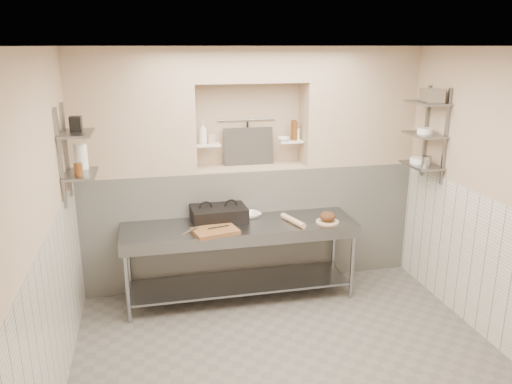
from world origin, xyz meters
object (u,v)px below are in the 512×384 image
object	(u,v)px
cutting_board	(215,231)
jug_left	(81,156)
prep_table	(240,246)
bowl_alcove	(284,139)
bread_loaf	(328,216)
rolling_pin	(293,221)
bottle_soap	(203,133)
panini_press	(219,214)
mixing_bowl	(251,215)

from	to	relation	value
cutting_board	jug_left	xyz separation A→B (m)	(-1.30, 0.22, 0.82)
prep_table	bowl_alcove	xyz separation A→B (m)	(0.64, 0.55, 1.09)
bread_loaf	rolling_pin	bearing A→B (deg)	172.22
bottle_soap	jug_left	size ratio (longest dim) A/B	1.00
panini_press	bowl_alcove	distance (m)	1.19
mixing_bowl	jug_left	bearing A→B (deg)	-174.19
rolling_pin	bottle_soap	bearing A→B (deg)	144.02
bottle_soap	jug_left	world-z (taller)	bottle_soap
mixing_bowl	panini_press	bearing A→B (deg)	-175.25
cutting_board	mixing_bowl	xyz separation A→B (m)	(0.47, 0.40, 0.01)
cutting_board	bottle_soap	world-z (taller)	bottle_soap
rolling_pin	bowl_alcove	bearing A→B (deg)	85.08
mixing_bowl	bottle_soap	xyz separation A→B (m)	(-0.48, 0.35, 0.91)
bread_loaf	bowl_alcove	size ratio (longest dim) A/B	1.28
cutting_board	mixing_bowl	size ratio (longest dim) A/B	2.04
prep_table	bowl_alcove	size ratio (longest dim) A/B	18.34
prep_table	bread_loaf	size ratio (longest dim) A/B	14.38
cutting_board	rolling_pin	world-z (taller)	rolling_pin
rolling_pin	bread_loaf	xyz separation A→B (m)	(0.39, -0.05, 0.04)
mixing_bowl	bread_loaf	bearing A→B (deg)	-23.66
rolling_pin	bottle_soap	xyz separation A→B (m)	(-0.90, 0.66, 0.91)
rolling_pin	bread_loaf	bearing A→B (deg)	-7.78
mixing_bowl	rolling_pin	xyz separation A→B (m)	(0.42, -0.30, 0.00)
cutting_board	bread_loaf	xyz separation A→B (m)	(1.27, 0.05, 0.05)
panini_press	bread_loaf	bearing A→B (deg)	-18.06
panini_press	bottle_soap	bearing A→B (deg)	102.59
cutting_board	bread_loaf	size ratio (longest dim) A/B	2.54
cutting_board	jug_left	bearing A→B (deg)	170.19
bread_loaf	bottle_soap	bearing A→B (deg)	151.21
bottle_soap	bread_loaf	bearing A→B (deg)	-28.79
prep_table	mixing_bowl	world-z (taller)	mixing_bowl
panini_press	prep_table	bearing A→B (deg)	-43.60
prep_table	panini_press	distance (m)	0.44
mixing_bowl	bowl_alcove	world-z (taller)	bowl_alcove
panini_press	mixing_bowl	distance (m)	0.38
prep_table	rolling_pin	distance (m)	0.66
bread_loaf	bottle_soap	size ratio (longest dim) A/B	0.71
prep_table	panini_press	xyz separation A→B (m)	(-0.21, 0.18, 0.34)
prep_table	bottle_soap	bearing A→B (deg)	119.24
prep_table	bowl_alcove	world-z (taller)	bowl_alcove
bread_loaf	jug_left	distance (m)	2.69
panini_press	bowl_alcove	xyz separation A→B (m)	(0.85, 0.37, 0.75)
bottle_soap	jug_left	xyz separation A→B (m)	(-1.29, -0.53, -0.10)
rolling_pin	bottle_soap	size ratio (longest dim) A/B	1.63
bread_loaf	bottle_soap	xyz separation A→B (m)	(-1.29, 0.71, 0.87)
rolling_pin	bowl_alcove	world-z (taller)	bowl_alcove
mixing_bowl	jug_left	size ratio (longest dim) A/B	0.88
cutting_board	bread_loaf	bearing A→B (deg)	2.31
bread_loaf	jug_left	bearing A→B (deg)	176.14
panini_press	bottle_soap	xyz separation A→B (m)	(-0.11, 0.39, 0.86)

